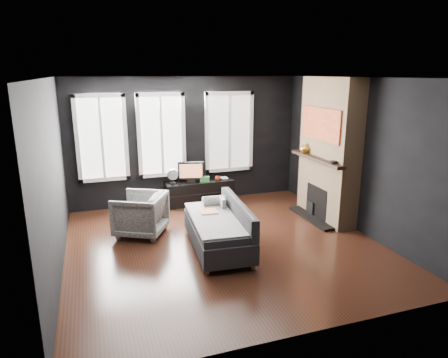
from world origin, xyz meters
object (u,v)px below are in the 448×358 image
object	(u,v)px
armchair	(140,212)
sofa	(218,226)
media_console	(199,192)
mug	(218,178)
book	(221,174)
monitor	(191,171)
mantel_vase	(305,148)

from	to	relation	value
armchair	sofa	bearing A→B (deg)	75.91
media_console	mug	xyz separation A→B (m)	(0.41, -0.06, 0.31)
sofa	book	bearing A→B (deg)	75.28
media_console	armchair	bearing A→B (deg)	-137.89
media_console	book	xyz separation A→B (m)	(0.51, 0.05, 0.35)
monitor	mantel_vase	xyz separation A→B (m)	(2.05, -1.17, 0.58)
mantel_vase	armchair	bearing A→B (deg)	-177.39
mug	monitor	bearing A→B (deg)	176.71
sofa	book	world-z (taller)	sofa
media_console	book	bearing A→B (deg)	5.12
sofa	mantel_vase	xyz separation A→B (m)	(2.20, 1.15, 0.94)
armchair	mantel_vase	world-z (taller)	mantel_vase
book	mantel_vase	world-z (taller)	mantel_vase
book	mug	bearing A→B (deg)	-133.40
sofa	monitor	distance (m)	2.35
sofa	monitor	bearing A→B (deg)	91.10
monitor	mantel_vase	world-z (taller)	mantel_vase
monitor	book	bearing A→B (deg)	20.01
media_console	monitor	world-z (taller)	monitor
media_console	monitor	xyz separation A→B (m)	(-0.19, -0.02, 0.50)
armchair	media_console	world-z (taller)	armchair
mantel_vase	book	bearing A→B (deg)	137.28
monitor	mantel_vase	bearing A→B (deg)	-16.10
media_console	monitor	distance (m)	0.54
media_console	book	world-z (taller)	book
book	mantel_vase	size ratio (longest dim) A/B	0.93
book	armchair	bearing A→B (deg)	-144.38
mug	book	distance (m)	0.16
armchair	mantel_vase	xyz separation A→B (m)	(3.29, 0.15, 0.92)
book	media_console	bearing A→B (deg)	-173.92
monitor	mantel_vase	size ratio (longest dim) A/B	2.63
mug	mantel_vase	world-z (taller)	mantel_vase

